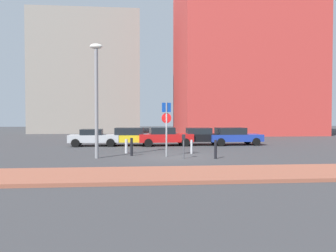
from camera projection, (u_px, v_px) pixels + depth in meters
ground_plane at (174, 157)px, 18.91m from camera, size 120.00×120.00×0.00m
sidewalk_brick at (190, 174)px, 12.95m from camera, size 40.00×3.40×0.14m
parked_car_silver at (94, 137)px, 26.03m from camera, size 3.94×1.97×1.35m
parked_car_yellow at (129, 136)px, 26.40m from camera, size 4.19×2.18×1.45m
parked_car_red at (165, 136)px, 26.39m from camera, size 4.44×2.30×1.49m
parked_car_black at (200, 136)px, 26.96m from camera, size 4.30×2.18×1.42m
parked_car_blue at (233, 136)px, 26.98m from camera, size 4.43×2.24×1.44m
parking_sign_post at (166, 122)px, 19.16m from camera, size 0.59×0.19×3.19m
parking_meter at (184, 143)px, 18.21m from camera, size 0.18×0.14×1.36m
street_lamp at (96, 90)px, 18.32m from camera, size 0.70×0.36×6.42m
traffic_bollard_near at (132, 147)px, 19.58m from camera, size 0.16×0.16×1.07m
traffic_bollard_mid at (192, 147)px, 20.67m from camera, size 0.14×0.14×0.88m
traffic_bollard_far at (126, 146)px, 20.92m from camera, size 0.18×0.18×0.90m
traffic_bollard_edge at (215, 149)px, 18.21m from camera, size 0.15×0.15×1.05m
building_colorful_midrise at (241, 53)px, 45.53m from camera, size 17.44×15.09×22.51m
building_under_construction at (89, 75)px, 49.45m from camera, size 15.31×10.22×17.26m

